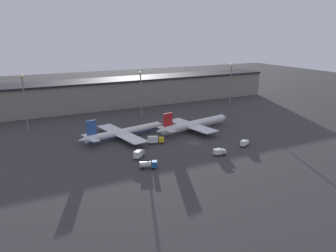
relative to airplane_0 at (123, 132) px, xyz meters
name	(u,v)px	position (x,y,z in m)	size (l,w,h in m)	color
ground	(195,143)	(26.74, -21.76, -3.00)	(600.00, 600.00, 0.00)	#383538
terminal_building	(126,92)	(26.74, 70.30, 6.33)	(217.78, 25.32, 18.57)	gray
airplane_0	(123,132)	(0.00, 0.00, 0.00)	(46.56, 36.74, 11.61)	white
airplane_1	(194,124)	(36.59, -4.43, 0.35)	(48.55, 31.76, 11.95)	silver
service_vehicle_0	(139,154)	(-3.04, -27.25, -1.12)	(5.87, 5.61, 3.40)	#9EA3A8
service_vehicle_1	(155,140)	(10.25, -14.02, -1.04)	(7.68, 4.44, 3.55)	gold
service_vehicle_2	(244,143)	(44.47, -35.21, -1.37)	(5.56, 4.33, 2.89)	white
service_vehicle_3	(148,165)	(-3.82, -38.89, -1.29)	(6.81, 4.48, 2.98)	#195199
service_vehicle_4	(219,152)	(28.01, -39.31, -1.42)	(5.25, 3.03, 2.80)	#9EA3A8
lamp_post_0	(24,96)	(-40.11, 33.83, 15.09)	(1.80, 1.80, 29.03)	slate
lamp_post_1	(141,89)	(23.05, 33.83, 14.03)	(1.80, 1.80, 27.07)	slate
lamp_post_2	(231,80)	(88.25, 33.83, 15.09)	(1.80, 1.80, 29.01)	slate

